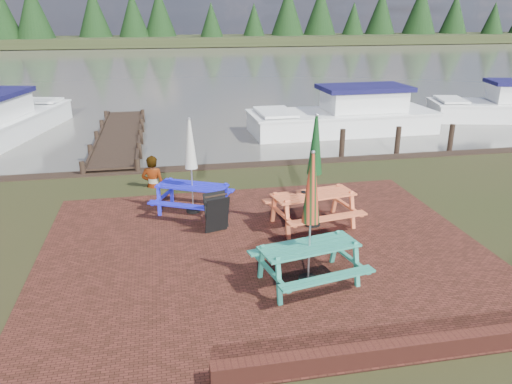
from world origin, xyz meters
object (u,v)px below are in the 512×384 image
object	(u,v)px
picnic_table_teal	(310,240)
boat_far	(506,107)
picnic_table_red	(314,189)
person	(151,156)
picnic_table_blue	(192,181)
chalkboard	(217,213)
boat_near	(346,118)
boat_jetty	(6,121)
jetty	(119,136)

from	to	relation	value
picnic_table_teal	boat_far	xyz separation A→B (m)	(13.21, 12.70, -0.46)
picnic_table_red	person	distance (m)	4.90
picnic_table_teal	person	distance (m)	6.41
picnic_table_teal	picnic_table_red	distance (m)	2.55
picnic_table_blue	chalkboard	distance (m)	1.31
picnic_table_blue	chalkboard	world-z (taller)	picnic_table_blue
picnic_table_blue	boat_near	bearing A→B (deg)	76.26
picnic_table_blue	chalkboard	bearing A→B (deg)	-42.90
picnic_table_blue	person	world-z (taller)	picnic_table_blue
picnic_table_teal	boat_jetty	world-z (taller)	picnic_table_teal
jetty	boat_jetty	size ratio (longest dim) A/B	1.21
boat_jetty	person	distance (m)	9.83
boat_near	boat_jetty	bearing A→B (deg)	80.60
person	jetty	bearing A→B (deg)	-61.62
picnic_table_red	picnic_table_teal	bearing A→B (deg)	-118.37
chalkboard	person	size ratio (longest dim) A/B	0.48
boat_near	boat_far	bearing A→B (deg)	-85.27
picnic_table_blue	boat_far	bearing A→B (deg)	57.67
picnic_table_teal	person	xyz separation A→B (m)	(-2.74, 5.79, 0.03)
picnic_table_teal	jetty	bearing A→B (deg)	97.10
boat_jetty	boat_near	xyz separation A→B (m)	(13.67, -1.90, 0.01)
boat_jetty	boat_far	world-z (taller)	boat_jetty
chalkboard	boat_near	size ratio (longest dim) A/B	0.11
jetty	picnic_table_red	bearing A→B (deg)	-62.28
jetty	person	distance (m)	5.99
picnic_table_teal	boat_near	size ratio (longest dim) A/B	0.31
chalkboard	boat_far	world-z (taller)	boat_far
chalkboard	boat_jetty	size ratio (longest dim) A/B	0.11
picnic_table_blue	person	distance (m)	2.28
chalkboard	jetty	bearing A→B (deg)	89.62
picnic_table_teal	boat_near	bearing A→B (deg)	54.58
boat_near	boat_far	world-z (taller)	boat_near
jetty	picnic_table_blue	bearing A→B (deg)	-74.27
person	picnic_table_red	bearing A→B (deg)	152.64
chalkboard	boat_far	xyz separation A→B (m)	(14.56, 10.16, -0.04)
jetty	boat_near	distance (m)	9.14
chalkboard	jetty	distance (m)	9.44
picnic_table_teal	picnic_table_red	size ratio (longest dim) A/B	0.96
picnic_table_red	boat_far	distance (m)	16.11
boat_far	picnic_table_teal	bearing A→B (deg)	147.34
chalkboard	jetty	world-z (taller)	chalkboard
picnic_table_red	person	bearing A→B (deg)	126.85
boat_far	boat_jetty	bearing A→B (deg)	100.80
boat_jetty	boat_near	size ratio (longest dim) A/B	0.96
picnic_table_red	chalkboard	world-z (taller)	picnic_table_red
chalkboard	person	bearing A→B (deg)	96.46
picnic_table_red	person	world-z (taller)	picnic_table_red
picnic_table_blue	person	size ratio (longest dim) A/B	1.31
boat_jetty	person	world-z (taller)	person
boat_jetty	person	size ratio (longest dim) A/B	4.24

